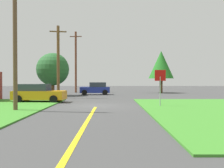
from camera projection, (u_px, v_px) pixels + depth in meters
name	position (u px, v px, depth m)	size (l,w,h in m)	color
ground_plane	(95.00, 106.00, 21.26)	(120.00, 120.00, 0.00)	#404040
lane_stripe_center	(86.00, 122.00, 13.26)	(0.20, 14.00, 0.01)	yellow
stop_sign	(159.00, 81.00, 20.51)	(0.81, 0.07, 2.73)	#9EA0A8
car_approaching_junction	(94.00, 89.00, 36.16)	(4.01, 2.30, 1.62)	navy
parked_car_near_building	(37.00, 93.00, 24.39)	(4.62, 2.34, 1.62)	orange
utility_pole_near	(14.00, 36.00, 17.67)	(1.80, 0.42, 9.36)	brown
utility_pole_mid	(57.00, 61.00, 29.80)	(1.79, 0.44, 7.79)	brown
utility_pole_far	(75.00, 61.00, 41.90)	(1.80, 0.31, 9.22)	brown
oak_tree_left	(160.00, 65.00, 40.88)	(3.69, 3.69, 6.21)	brown
pine_tree_center	(52.00, 69.00, 34.01)	(4.01, 4.01, 5.26)	brown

